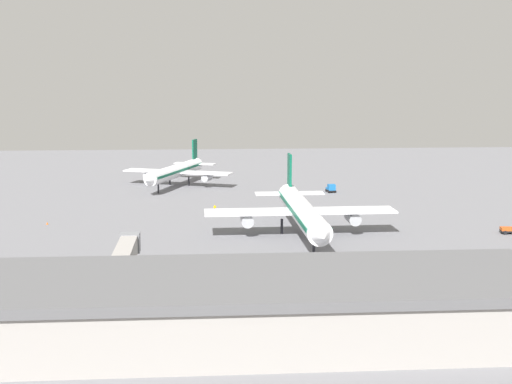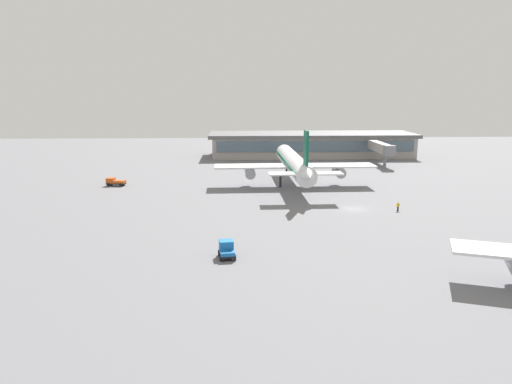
% 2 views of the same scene
% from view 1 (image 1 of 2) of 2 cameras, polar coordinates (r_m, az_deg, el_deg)
% --- Properties ---
extents(ground, '(288.00, 288.00, 0.00)m').
position_cam_1_polar(ground, '(159.31, -0.61, -1.74)').
color(ground, slate).
extents(terminal_building, '(70.84, 20.81, 7.96)m').
position_cam_1_polar(terminal_building, '(82.82, 0.30, -9.59)').
color(terminal_building, '#9E9993').
rests_on(terminal_building, ground).
extents(airplane_at_gate, '(32.45, 39.41, 12.45)m').
position_cam_1_polar(airplane_at_gate, '(198.18, -6.73, 1.76)').
color(airplane_at_gate, white).
rests_on(airplane_at_gate, ground).
extents(airplane_taxiing, '(38.39, 48.00, 14.63)m').
position_cam_1_polar(airplane_taxiing, '(134.64, 3.83, -1.55)').
color(airplane_taxiing, white).
rests_on(airplane_taxiing, ground).
extents(baggage_tug, '(2.58, 3.42, 2.30)m').
position_cam_1_polar(baggage_tug, '(188.25, 6.31, 0.32)').
color(baggage_tug, black).
rests_on(baggage_tug, ground).
extents(ground_crew_worker, '(0.57, 0.44, 1.67)m').
position_cam_1_polar(ground_crew_worker, '(160.58, -3.48, -1.36)').
color(ground_crew_worker, '#1E2338').
rests_on(ground_crew_worker, ground).
extents(jet_bridge, '(3.17, 19.90, 6.74)m').
position_cam_1_polar(jet_bridge, '(102.73, -10.96, -5.33)').
color(jet_bridge, '#9E9993').
rests_on(jet_bridge, ground).
extents(safety_cone_mid_apron, '(0.44, 0.44, 0.60)m').
position_cam_1_polar(safety_cone_mid_apron, '(153.17, -17.11, -2.51)').
color(safety_cone_mid_apron, '#EA590C').
rests_on(safety_cone_mid_apron, ground).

